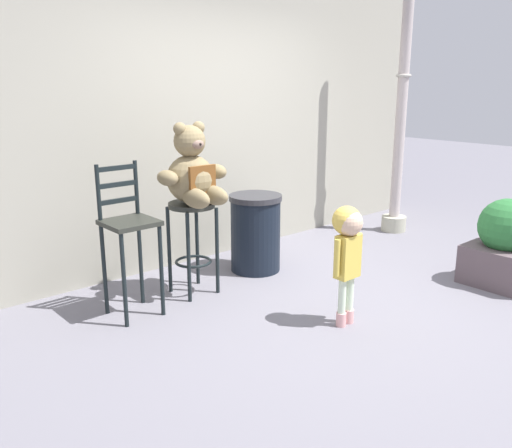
% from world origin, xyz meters
% --- Properties ---
extents(ground_plane, '(24.00, 24.00, 0.00)m').
position_xyz_m(ground_plane, '(0.00, 0.00, 0.00)').
color(ground_plane, slate).
extents(building_wall, '(6.63, 0.30, 3.12)m').
position_xyz_m(building_wall, '(0.00, 1.94, 1.56)').
color(building_wall, '#A09D8C').
rests_on(building_wall, ground_plane).
extents(bar_stool_with_teddy, '(0.39, 0.39, 0.79)m').
position_xyz_m(bar_stool_with_teddy, '(-0.79, 1.07, 0.56)').
color(bar_stool_with_teddy, '#292B25').
rests_on(bar_stool_with_teddy, ground_plane).
extents(teddy_bear, '(0.62, 0.55, 0.66)m').
position_xyz_m(teddy_bear, '(-0.79, 1.04, 1.04)').
color(teddy_bear, olive).
rests_on(teddy_bear, bar_stool_with_teddy).
extents(child_walking, '(0.29, 0.23, 0.90)m').
position_xyz_m(child_walking, '(-0.31, -0.19, 0.66)').
color(child_walking, '#DFA19F').
rests_on(child_walking, ground_plane).
extents(trash_bin, '(0.50, 0.50, 0.74)m').
position_xyz_m(trash_bin, '(-0.01, 1.15, 0.37)').
color(trash_bin, black).
rests_on(trash_bin, ground_plane).
extents(lamppost, '(0.29, 0.29, 3.17)m').
position_xyz_m(lamppost, '(2.17, 1.09, 1.28)').
color(lamppost, '#ACAA95').
rests_on(lamppost, ground_plane).
extents(bar_chair_empty, '(0.37, 0.37, 1.18)m').
position_xyz_m(bar_chair_empty, '(-1.40, 1.03, 0.66)').
color(bar_chair_empty, '#292B25').
rests_on(bar_chair_empty, ground_plane).
extents(planter_with_shrub, '(0.58, 0.58, 0.78)m').
position_xyz_m(planter_with_shrub, '(1.41, -0.58, 0.35)').
color(planter_with_shrub, '#584A4F').
rests_on(planter_with_shrub, ground_plane).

